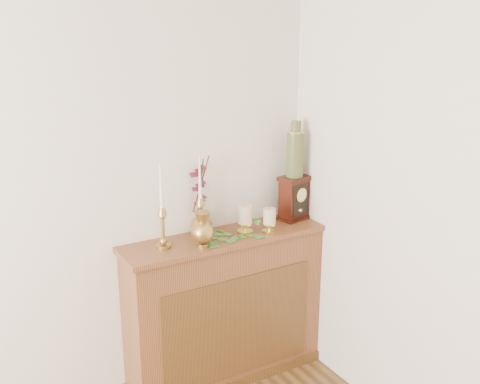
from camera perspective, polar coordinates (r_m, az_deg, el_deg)
console_shelf at (r=3.45m, az=-1.45°, el=-12.06°), size 1.24×0.34×0.93m
candlestick_left at (r=3.03m, az=-7.88°, el=-2.95°), size 0.08×0.08×0.47m
candlestick_center at (r=3.18m, az=-4.02°, el=-1.95°), size 0.08×0.08×0.47m
bud_vase at (r=3.05m, az=-3.83°, el=-3.87°), size 0.12×0.12×0.20m
ginger_jar at (r=3.23m, az=-4.13°, el=-0.58°), size 0.19×0.21×0.47m
pillar_candle_left at (r=3.24m, az=0.52°, el=-2.65°), size 0.09×0.09×0.18m
pillar_candle_right at (r=3.26m, az=3.01°, el=-2.79°), size 0.08×0.08×0.16m
ivy_garland at (r=3.19m, az=-0.88°, el=-4.52°), size 0.50×0.19×0.08m
mantel_clock at (r=3.48m, az=5.52°, el=-0.64°), size 0.21×0.16×0.28m
ceramic_vase at (r=3.41m, az=5.62°, el=4.08°), size 0.11×0.11×0.34m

